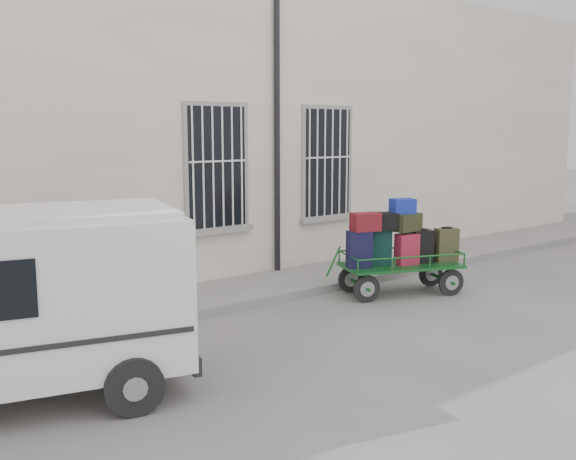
# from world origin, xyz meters

# --- Properties ---
(ground) EXTENTS (80.00, 80.00, 0.00)m
(ground) POSITION_xyz_m (0.00, 0.00, 0.00)
(ground) COLOR #62625E
(ground) RESTS_ON ground
(building) EXTENTS (24.00, 5.15, 6.00)m
(building) POSITION_xyz_m (0.00, 5.50, 3.00)
(building) COLOR beige
(building) RESTS_ON ground
(sidewalk) EXTENTS (24.00, 1.70, 0.15)m
(sidewalk) POSITION_xyz_m (0.00, 2.20, 0.07)
(sidewalk) COLOR slate
(sidewalk) RESTS_ON ground
(luggage_cart) EXTENTS (2.49, 1.67, 1.72)m
(luggage_cart) POSITION_xyz_m (1.84, 0.54, 0.86)
(luggage_cart) COLOR black
(luggage_cart) RESTS_ON ground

